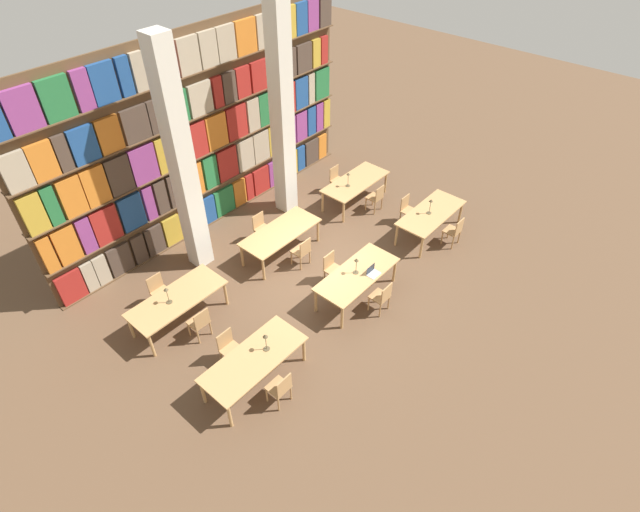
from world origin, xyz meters
TOP-DOWN VIEW (x-y plane):
  - ground_plane at (0.00, 0.00)m, footprint 40.00×40.00m
  - bookshelf_bank at (-0.01, 3.93)m, footprint 10.20×0.35m
  - pillar_left at (-1.68, 2.71)m, footprint 0.49×0.49m
  - pillar_center at (1.68, 2.71)m, footprint 0.49×0.49m
  - reading_table_0 at (-3.37, -1.26)m, footprint 2.29×0.98m
  - chair_0 at (-3.39, -2.03)m, footprint 0.42×0.40m
  - chair_1 at (-3.39, -0.49)m, footprint 0.42×0.40m
  - desk_lamp_0 at (-3.03, -1.29)m, footprint 0.14×0.14m
  - reading_table_1 at (0.04, -1.29)m, footprint 2.29×0.98m
  - chair_2 at (0.03, -2.07)m, footprint 0.42×0.40m
  - chair_3 at (0.03, -0.52)m, footprint 0.42×0.40m
  - desk_lamp_1 at (0.04, -1.25)m, footprint 0.14×0.14m
  - laptop at (0.28, -1.59)m, footprint 0.32×0.22m
  - reading_table_2 at (3.42, -1.31)m, footprint 2.29×0.98m
  - chair_4 at (3.44, -2.09)m, footprint 0.42×0.40m
  - chair_5 at (3.44, -0.54)m, footprint 0.42×0.40m
  - desk_lamp_2 at (3.34, -1.29)m, footprint 0.14×0.14m
  - reading_table_3 at (-3.36, 1.35)m, footprint 2.29×0.98m
  - chair_6 at (-3.35, 0.57)m, footprint 0.42×0.40m
  - chair_7 at (-3.35, 2.12)m, footprint 0.42×0.40m
  - desk_lamp_3 at (-3.55, 1.35)m, footprint 0.14×0.14m
  - reading_table_4 at (-0.00, 1.29)m, footprint 2.29×0.98m
  - chair_8 at (0.02, 0.51)m, footprint 0.42×0.40m
  - chair_9 at (0.02, 2.06)m, footprint 0.42×0.40m
  - reading_table_5 at (3.30, 1.30)m, footprint 2.29×0.98m
  - chair_10 at (3.34, 0.53)m, footprint 0.42×0.40m
  - chair_11 at (3.34, 2.08)m, footprint 0.42×0.40m
  - desk_lamp_4 at (2.93, 1.31)m, footprint 0.14×0.14m

SIDE VIEW (x-z plane):
  - ground_plane at x=0.00m, z-range 0.00..0.00m
  - chair_0 at x=-3.39m, z-range 0.04..0.93m
  - chair_1 at x=-3.39m, z-range 0.04..0.93m
  - chair_2 at x=0.03m, z-range 0.04..0.93m
  - chair_3 at x=0.03m, z-range 0.04..0.93m
  - chair_4 at x=3.44m, z-range 0.04..0.93m
  - chair_5 at x=3.44m, z-range 0.04..0.93m
  - chair_6 at x=-3.35m, z-range 0.04..0.93m
  - chair_7 at x=-3.35m, z-range 0.04..0.93m
  - chair_8 at x=0.02m, z-range 0.04..0.93m
  - chair_9 at x=0.02m, z-range 0.04..0.93m
  - chair_10 at x=3.34m, z-range 0.04..0.93m
  - chair_11 at x=3.34m, z-range 0.04..0.93m
  - reading_table_0 at x=-3.37m, z-range 0.31..1.07m
  - reading_table_1 at x=0.04m, z-range 0.31..1.07m
  - reading_table_2 at x=3.42m, z-range 0.31..1.07m
  - reading_table_3 at x=-3.36m, z-range 0.31..1.07m
  - reading_table_4 at x=0.00m, z-range 0.31..1.07m
  - reading_table_5 at x=3.30m, z-range 0.31..1.07m
  - laptop at x=0.28m, z-range 0.69..0.91m
  - desk_lamp_1 at x=0.04m, z-range 0.84..1.29m
  - desk_lamp_3 at x=-3.55m, z-range 0.84..1.30m
  - desk_lamp_0 at x=-3.03m, z-range 0.84..1.30m
  - desk_lamp_4 at x=2.93m, z-range 0.84..1.30m
  - desk_lamp_2 at x=3.34m, z-range 0.84..1.31m
  - bookshelf_bank at x=-0.01m, z-range -0.09..5.41m
  - pillar_left at x=-1.68m, z-range 0.00..6.00m
  - pillar_center at x=1.68m, z-range 0.00..6.00m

